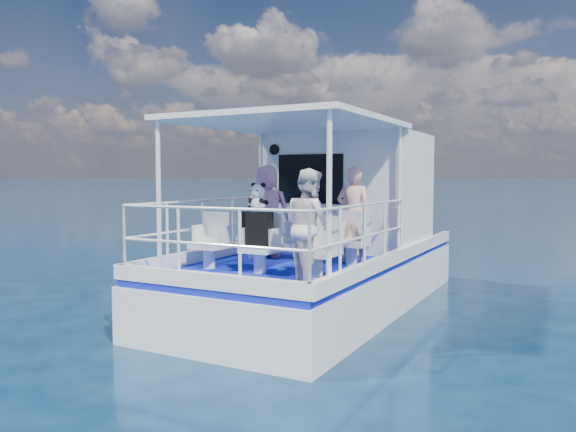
% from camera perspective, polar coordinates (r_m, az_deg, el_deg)
% --- Properties ---
extents(ground, '(2000.00, 2000.00, 0.00)m').
position_cam_1_polar(ground, '(9.29, 0.70, -10.25)').
color(ground, '#081F3B').
rests_on(ground, ground).
extents(hull, '(3.00, 7.00, 1.60)m').
position_cam_1_polar(hull, '(10.16, 3.32, -9.01)').
color(hull, white).
rests_on(hull, ground).
extents(deck, '(2.90, 6.90, 0.10)m').
position_cam_1_polar(deck, '(10.00, 3.34, -4.26)').
color(deck, '#0B179C').
rests_on(deck, hull).
extents(cabin, '(2.85, 2.00, 2.20)m').
position_cam_1_polar(cabin, '(11.10, 6.16, 2.50)').
color(cabin, white).
rests_on(cabin, deck).
extents(canopy, '(3.00, 3.20, 0.08)m').
position_cam_1_polar(canopy, '(8.87, 0.11, 9.52)').
color(canopy, white).
rests_on(canopy, cabin).
extents(canopy_posts, '(2.77, 2.97, 2.20)m').
position_cam_1_polar(canopy_posts, '(8.78, -0.04, 2.13)').
color(canopy_posts, white).
rests_on(canopy_posts, deck).
extents(railings, '(2.84, 3.59, 1.00)m').
position_cam_1_polar(railings, '(8.54, -1.07, -1.96)').
color(railings, white).
rests_on(railings, deck).
extents(seat_port_fwd, '(0.48, 0.46, 0.38)m').
position_cam_1_polar(seat_port_fwd, '(9.69, -3.49, -3.10)').
color(seat_port_fwd, silver).
rests_on(seat_port_fwd, deck).
extents(seat_center_fwd, '(0.48, 0.46, 0.38)m').
position_cam_1_polar(seat_center_fwd, '(9.26, 1.27, -3.43)').
color(seat_center_fwd, silver).
rests_on(seat_center_fwd, deck).
extents(seat_stbd_fwd, '(0.48, 0.46, 0.38)m').
position_cam_1_polar(seat_stbd_fwd, '(8.89, 6.47, -3.76)').
color(seat_stbd_fwd, silver).
rests_on(seat_stbd_fwd, deck).
extents(seat_port_aft, '(0.48, 0.46, 0.38)m').
position_cam_1_polar(seat_port_aft, '(8.62, -8.02, -4.02)').
color(seat_port_aft, silver).
rests_on(seat_port_aft, deck).
extents(seat_center_aft, '(0.48, 0.46, 0.38)m').
position_cam_1_polar(seat_center_aft, '(8.13, -2.87, -4.47)').
color(seat_center_aft, silver).
rests_on(seat_center_aft, deck).
extents(seat_stbd_aft, '(0.48, 0.46, 0.38)m').
position_cam_1_polar(seat_stbd_aft, '(7.71, 2.90, -4.93)').
color(seat_stbd_aft, silver).
rests_on(seat_stbd_aft, deck).
extents(passenger_port_fwd, '(0.71, 0.62, 1.59)m').
position_cam_1_polar(passenger_port_fwd, '(9.67, -2.10, 0.50)').
color(passenger_port_fwd, pink).
rests_on(passenger_port_fwd, deck).
extents(passenger_stbd_fwd, '(0.61, 0.43, 1.56)m').
position_cam_1_polar(passenger_stbd_fwd, '(9.16, 6.69, 0.16)').
color(passenger_stbd_fwd, pink).
rests_on(passenger_stbd_fwd, deck).
extents(passenger_stbd_aft, '(0.92, 0.91, 1.50)m').
position_cam_1_polar(passenger_stbd_aft, '(7.25, 2.25, -1.05)').
color(passenger_stbd_aft, silver).
rests_on(passenger_stbd_aft, deck).
extents(backpack_port, '(0.35, 0.20, 0.46)m').
position_cam_1_polar(backpack_port, '(9.57, -3.66, -0.65)').
color(backpack_port, black).
rests_on(backpack_port, seat_port_fwd).
extents(backpack_center, '(0.35, 0.20, 0.52)m').
position_cam_1_polar(backpack_center, '(8.01, -2.91, -1.35)').
color(backpack_center, black).
rests_on(backpack_center, seat_center_aft).
extents(compact_camera, '(0.10, 0.06, 0.06)m').
position_cam_1_polar(compact_camera, '(9.56, -3.71, 0.92)').
color(compact_camera, black).
rests_on(compact_camera, backpack_port).
extents(panda, '(0.26, 0.22, 0.40)m').
position_cam_1_polar(panda, '(7.99, -3.03, 1.94)').
color(panda, white).
rests_on(panda, backpack_center).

